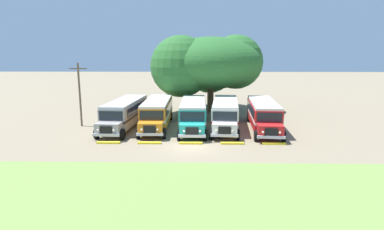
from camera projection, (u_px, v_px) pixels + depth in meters
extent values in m
plane|color=#84755B|center=(191.00, 147.00, 26.40)|extent=(220.00, 220.00, 0.00)
cube|color=olive|center=(187.00, 194.00, 17.58)|extent=(80.00, 10.17, 0.01)
cube|color=#9E9993|center=(126.00, 112.00, 33.56)|extent=(3.12, 9.35, 2.10)
cube|color=#282828|center=(126.00, 114.00, 33.59)|extent=(3.15, 9.37, 0.24)
cube|color=black|center=(138.00, 107.00, 33.65)|extent=(0.58, 7.98, 0.80)
cube|color=black|center=(115.00, 107.00, 33.87)|extent=(0.58, 7.98, 0.80)
cube|color=#B2B2B7|center=(125.00, 101.00, 33.34)|extent=(3.03, 9.24, 0.22)
cube|color=#9E9993|center=(109.00, 128.00, 28.47)|extent=(2.29, 1.55, 1.05)
cube|color=black|center=(106.00, 130.00, 27.75)|extent=(1.10, 0.17, 0.70)
cube|color=#B7B7BC|center=(106.00, 135.00, 27.79)|extent=(2.41, 0.36, 0.24)
cube|color=black|center=(111.00, 116.00, 28.93)|extent=(2.20, 0.21, 0.84)
cube|color=#282828|center=(137.00, 106.00, 38.10)|extent=(0.90, 0.12, 1.30)
sphere|color=#EAE5C6|center=(114.00, 130.00, 27.64)|extent=(0.20, 0.20, 0.20)
sphere|color=#EAE5C6|center=(98.00, 130.00, 27.76)|extent=(0.20, 0.20, 0.20)
cylinder|color=black|center=(122.00, 134.00, 28.57)|extent=(0.35, 1.02, 1.00)
cylinder|color=black|center=(97.00, 134.00, 28.78)|extent=(0.35, 1.02, 1.00)
cylinder|color=black|center=(144.00, 116.00, 36.59)|extent=(0.35, 1.02, 1.00)
cylinder|color=black|center=(124.00, 116.00, 36.79)|extent=(0.35, 1.02, 1.00)
cube|color=orange|center=(157.00, 112.00, 33.80)|extent=(2.61, 9.23, 2.10)
cube|color=white|center=(157.00, 113.00, 33.83)|extent=(2.64, 9.25, 0.24)
cube|color=black|center=(169.00, 107.00, 33.98)|extent=(0.14, 8.00, 0.80)
cube|color=black|center=(146.00, 107.00, 34.01)|extent=(0.14, 8.00, 0.80)
cube|color=beige|center=(157.00, 101.00, 33.57)|extent=(2.53, 9.13, 0.22)
cube|color=orange|center=(151.00, 128.00, 28.69)|extent=(2.22, 1.43, 1.05)
cube|color=black|center=(150.00, 130.00, 27.96)|extent=(1.10, 0.11, 0.70)
cube|color=#B7B7BC|center=(150.00, 134.00, 28.00)|extent=(2.40, 0.23, 0.24)
cube|color=black|center=(151.00, 115.00, 29.16)|extent=(2.20, 0.09, 0.84)
cube|color=white|center=(162.00, 106.00, 38.35)|extent=(0.90, 0.07, 1.30)
sphere|color=#EAE5C6|center=(157.00, 130.00, 27.91)|extent=(0.20, 0.20, 0.20)
sphere|color=#EAE5C6|center=(142.00, 130.00, 27.92)|extent=(0.20, 0.20, 0.20)
cylinder|color=black|center=(164.00, 133.00, 28.88)|extent=(0.29, 1.00, 1.00)
cylinder|color=black|center=(138.00, 133.00, 28.90)|extent=(0.29, 1.00, 1.00)
cylinder|color=black|center=(171.00, 116.00, 36.93)|extent=(0.29, 1.00, 1.00)
cylinder|color=black|center=(150.00, 116.00, 36.95)|extent=(0.29, 1.00, 1.00)
cube|color=teal|center=(193.00, 113.00, 33.22)|extent=(2.50, 9.20, 2.10)
cube|color=white|center=(193.00, 114.00, 33.25)|extent=(2.53, 9.22, 0.24)
cube|color=black|center=(205.00, 107.00, 33.39)|extent=(0.04, 8.00, 0.80)
cube|color=black|center=(181.00, 107.00, 33.45)|extent=(0.04, 8.00, 0.80)
cube|color=beige|center=(193.00, 102.00, 33.00)|extent=(2.42, 9.10, 0.22)
cube|color=teal|center=(192.00, 129.00, 28.12)|extent=(2.20, 1.40, 1.05)
cube|color=black|center=(192.00, 131.00, 27.39)|extent=(1.10, 0.10, 0.70)
cube|color=#B7B7BC|center=(192.00, 136.00, 27.43)|extent=(2.40, 0.20, 0.24)
cube|color=black|center=(192.00, 117.00, 28.58)|extent=(2.20, 0.06, 0.84)
cube|color=white|center=(194.00, 106.00, 37.77)|extent=(0.90, 0.06, 1.30)
sphere|color=#EAE5C6|center=(200.00, 131.00, 27.32)|extent=(0.20, 0.20, 0.20)
sphere|color=#EAE5C6|center=(184.00, 131.00, 27.35)|extent=(0.20, 0.20, 0.20)
cylinder|color=black|center=(206.00, 135.00, 28.29)|extent=(0.28, 1.00, 1.00)
cylinder|color=black|center=(179.00, 135.00, 28.34)|extent=(0.28, 1.00, 1.00)
cylinder|color=black|center=(204.00, 117.00, 36.34)|extent=(0.28, 1.00, 1.00)
cylinder|color=black|center=(183.00, 117.00, 36.39)|extent=(0.28, 1.00, 1.00)
cube|color=silver|center=(225.00, 112.00, 33.37)|extent=(3.30, 9.38, 2.10)
cube|color=red|center=(225.00, 114.00, 33.40)|extent=(3.33, 9.41, 0.24)
cube|color=black|center=(237.00, 107.00, 33.43)|extent=(0.74, 7.97, 0.80)
cube|color=black|center=(213.00, 107.00, 33.70)|extent=(0.74, 7.97, 0.80)
cube|color=silver|center=(225.00, 101.00, 33.15)|extent=(3.21, 9.28, 0.22)
cube|color=silver|center=(225.00, 129.00, 28.30)|extent=(2.31, 1.59, 1.05)
cube|color=black|center=(225.00, 131.00, 27.57)|extent=(1.10, 0.20, 0.70)
cube|color=#B7B7BC|center=(224.00, 136.00, 27.61)|extent=(2.41, 0.41, 0.24)
cube|color=black|center=(225.00, 116.00, 28.76)|extent=(2.20, 0.25, 0.84)
cube|color=red|center=(225.00, 106.00, 37.90)|extent=(0.90, 0.14, 1.30)
sphere|color=#EAE5C6|center=(233.00, 131.00, 27.45)|extent=(0.20, 0.20, 0.20)
sphere|color=#EAE5C6|center=(216.00, 131.00, 27.60)|extent=(0.20, 0.20, 0.20)
cylinder|color=black|center=(238.00, 135.00, 28.37)|extent=(0.37, 1.02, 1.00)
cylinder|color=black|center=(211.00, 134.00, 28.62)|extent=(0.37, 1.02, 1.00)
cylinder|color=black|center=(236.00, 117.00, 36.37)|extent=(0.37, 1.02, 1.00)
cylinder|color=black|center=(215.00, 116.00, 36.63)|extent=(0.37, 1.02, 1.00)
cube|color=red|center=(263.00, 113.00, 32.80)|extent=(3.17, 9.36, 2.10)
cube|color=white|center=(263.00, 115.00, 32.84)|extent=(3.20, 9.38, 0.24)
cube|color=black|center=(275.00, 108.00, 32.89)|extent=(0.63, 7.98, 0.80)
cube|color=black|center=(250.00, 108.00, 33.12)|extent=(0.63, 7.98, 0.80)
cube|color=beige|center=(263.00, 102.00, 32.58)|extent=(3.08, 9.25, 0.22)
cube|color=red|center=(270.00, 130.00, 27.72)|extent=(2.30, 1.56, 1.05)
cube|color=black|center=(271.00, 132.00, 27.00)|extent=(1.10, 0.18, 0.70)
cube|color=#B7B7BC|center=(271.00, 137.00, 27.04)|extent=(2.41, 0.38, 0.24)
cube|color=black|center=(270.00, 117.00, 28.18)|extent=(2.20, 0.22, 0.84)
cube|color=white|center=(258.00, 107.00, 37.34)|extent=(0.90, 0.13, 1.30)
sphere|color=#EAE5C6|center=(280.00, 133.00, 26.88)|extent=(0.20, 0.20, 0.20)
sphere|color=#EAE5C6|center=(263.00, 132.00, 27.01)|extent=(0.20, 0.20, 0.20)
cylinder|color=black|center=(284.00, 136.00, 27.81)|extent=(0.35, 1.02, 1.00)
cylinder|color=black|center=(256.00, 136.00, 28.03)|extent=(0.35, 1.02, 1.00)
cylinder|color=black|center=(270.00, 118.00, 35.83)|extent=(0.35, 1.02, 1.00)
cylinder|color=black|center=(248.00, 117.00, 36.05)|extent=(0.35, 1.02, 1.00)
cube|color=yellow|center=(108.00, 143.00, 27.41)|extent=(2.00, 0.36, 0.15)
cube|color=yellow|center=(150.00, 143.00, 27.33)|extent=(2.00, 0.36, 0.15)
cube|color=yellow|center=(191.00, 143.00, 27.26)|extent=(2.00, 0.36, 0.15)
cube|color=yellow|center=(232.00, 143.00, 27.19)|extent=(2.00, 0.36, 0.15)
cube|color=yellow|center=(274.00, 144.00, 27.12)|extent=(2.00, 0.36, 0.15)
cylinder|color=brown|center=(210.00, 97.00, 41.65)|extent=(0.82, 0.82, 3.94)
ellipsoid|color=#286028|center=(211.00, 63.00, 40.80)|extent=(12.94, 11.32, 6.64)
sphere|color=#286028|center=(236.00, 62.00, 42.11)|extent=(7.15, 7.15, 7.15)
sphere|color=#286028|center=(181.00, 66.00, 39.81)|extent=(7.74, 7.74, 7.74)
sphere|color=#286028|center=(210.00, 68.00, 45.20)|extent=(7.20, 7.20, 7.20)
cylinder|color=brown|center=(80.00, 95.00, 33.38)|extent=(0.20, 0.20, 6.70)
cube|color=brown|center=(78.00, 69.00, 32.86)|extent=(1.80, 0.12, 0.12)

